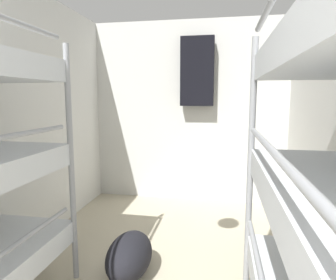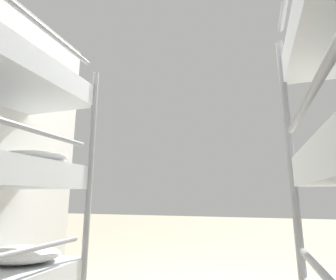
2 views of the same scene
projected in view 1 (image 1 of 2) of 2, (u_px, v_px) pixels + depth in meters
The scene contains 3 objects.
wall_back at pixel (189, 112), 4.19m from camera, with size 2.78×0.06×2.49m.
duffel_bag at pixel (129, 256), 2.43m from camera, with size 0.35×0.59×0.35m.
hanging_coat at pixel (197, 72), 3.94m from camera, with size 0.44×0.12×0.90m.
Camera 1 is at (0.47, 0.24, 1.45)m, focal length 32.00 mm.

